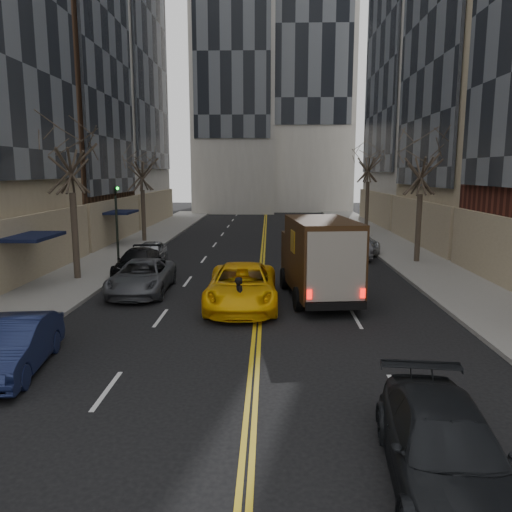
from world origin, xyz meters
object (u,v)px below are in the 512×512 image
Objects in this scene: ups_truck at (319,259)px; observer_sedan at (445,449)px; taxi at (242,286)px; pedestrian at (240,298)px.

ups_truck reaches higher than observer_sedan.
ups_truck is 3.41m from taxi.
observer_sedan is 10.23m from pedestrian.
observer_sedan is at bearing -71.33° from taxi.
taxi is (-3.07, -1.17, -0.88)m from ups_truck.
taxi is 3.76× the size of pedestrian.
pedestrian is at bearing 118.44° from observer_sedan.
taxi is (-3.97, 11.19, 0.12)m from observer_sedan.
observer_sedan is at bearing -166.71° from pedestrian.
ups_truck is 1.09× the size of taxi.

